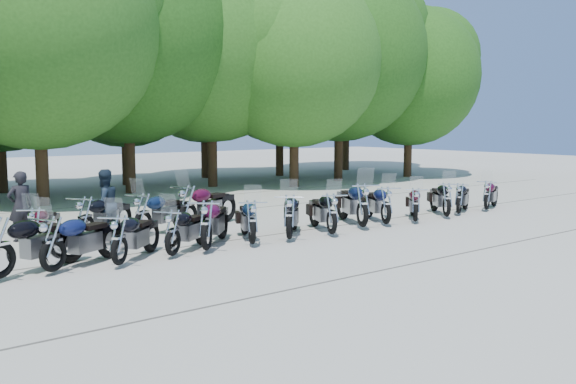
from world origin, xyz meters
TOP-DOWN VIEW (x-y plane):
  - ground at (0.00, 0.00)m, footprint 90.00×90.00m
  - tree_3 at (-3.57, 11.24)m, footprint 8.70×8.70m
  - tree_4 at (0.54, 13.09)m, footprint 9.13×9.13m
  - tree_5 at (4.61, 13.20)m, footprint 9.04×9.04m
  - tree_6 at (7.55, 10.82)m, footprint 8.00×8.00m
  - tree_7 at (11.20, 11.78)m, footprint 8.79×8.79m
  - tree_8 at (15.83, 11.20)m, footprint 7.53×7.53m
  - tree_12 at (1.80, 16.47)m, footprint 7.88×7.88m
  - tree_13 at (6.69, 17.47)m, footprint 8.31×8.31m
  - tree_14 at (10.68, 16.09)m, footprint 8.02×8.02m
  - tree_15 at (16.61, 17.02)m, footprint 9.67×9.67m
  - motorcycle_1 at (-6.41, 0.63)m, footprint 2.35×1.71m
  - motorcycle_2 at (-5.17, 0.39)m, footprint 2.06×1.94m
  - motorcycle_3 at (-3.90, 0.54)m, footprint 2.11×1.77m
  - motorcycle_4 at (-3.05, 0.56)m, footprint 2.18×2.25m
  - motorcycle_5 at (-1.83, 0.53)m, footprint 1.62×2.29m
  - motorcycle_6 at (-0.74, 0.48)m, footprint 2.10×2.22m
  - motorcycle_7 at (0.54, 0.34)m, footprint 1.56×2.34m
  - motorcycle_8 at (1.91, 0.61)m, footprint 1.83×2.65m
  - motorcycle_9 at (2.83, 0.59)m, footprint 1.67×2.34m
  - motorcycle_10 at (3.87, 0.40)m, footprint 1.96×1.92m
  - motorcycle_11 at (5.35, 0.43)m, footprint 1.90×2.18m
  - motorcycle_12 at (6.20, 0.60)m, footprint 2.11×1.54m
  - motorcycle_13 at (7.67, 0.58)m, footprint 2.14×1.43m
  - motorcycle_14 at (-6.08, 3.08)m, footprint 1.63×2.04m
  - motorcycle_15 at (-4.84, 3.29)m, footprint 2.29×1.95m
  - motorcycle_16 at (-3.44, 3.10)m, footprint 2.38×1.67m
  - motorcycle_17 at (-2.03, 3.32)m, footprint 2.61×1.67m
  - rider_0 at (-5.97, 4.65)m, footprint 0.69×0.51m
  - rider_1 at (-4.15, 3.82)m, footprint 0.97×0.82m

SIDE VIEW (x-z plane):
  - ground at x=0.00m, z-range 0.00..0.00m
  - motorcycle_14 at x=-6.08m, z-range 0.00..1.15m
  - motorcycle_12 at x=6.20m, z-range 0.00..1.17m
  - motorcycle_13 at x=7.67m, z-range 0.00..1.17m
  - motorcycle_10 at x=3.87m, z-range 0.00..1.19m
  - motorcycle_3 at x=-3.90m, z-range 0.00..1.21m
  - motorcycle_2 at x=-5.17m, z-range 0.00..1.23m
  - motorcycle_5 at x=-1.83m, z-range 0.00..1.26m
  - motorcycle_11 at x=5.35m, z-range 0.00..1.26m
  - motorcycle_7 at x=0.54m, z-range 0.00..1.28m
  - motorcycle_9 at x=2.83m, z-range 0.00..1.29m
  - motorcycle_1 at x=-6.41m, z-range 0.00..1.30m
  - motorcycle_16 at x=-3.44m, z-range 0.00..1.31m
  - motorcycle_15 at x=-4.84m, z-range 0.00..1.31m
  - motorcycle_6 at x=-0.74m, z-range 0.00..1.32m
  - motorcycle_4 at x=-3.05m, z-range 0.00..1.36m
  - motorcycle_17 at x=-2.03m, z-range 0.00..1.42m
  - motorcycle_8 at x=1.91m, z-range 0.00..1.45m
  - rider_0 at x=-5.97m, z-range 0.00..1.75m
  - rider_1 at x=-4.15m, z-range 0.00..1.76m
  - tree_8 at x=15.83m, z-range 0.85..10.10m
  - tree_12 at x=1.80m, z-range 0.89..10.56m
  - tree_6 at x=7.55m, z-range 0.90..10.72m
  - tree_14 at x=10.68m, z-range 0.91..10.75m
  - tree_13 at x=6.69m, z-range 0.94..11.14m
  - tree_3 at x=-3.57m, z-range 0.98..11.66m
  - tree_7 at x=11.20m, z-range 0.99..11.79m
  - tree_5 at x=4.61m, z-range 1.02..12.12m
  - tree_4 at x=0.54m, z-range 1.03..12.24m
  - tree_15 at x=16.61m, z-range 1.09..12.96m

